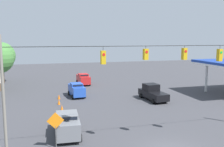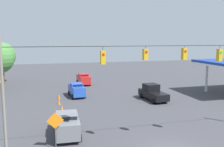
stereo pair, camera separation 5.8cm
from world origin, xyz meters
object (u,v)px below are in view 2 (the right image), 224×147
Objects in this scene: traffic_cone_third at (64,115)px; tree_horizon_right at (2,56)px; sedan_red_withflow_deep at (83,79)px; traffic_cone_farthest at (59,97)px; traffic_cone_second at (66,123)px; traffic_cone_fifth at (59,102)px; traffic_cone_fourth at (62,108)px; work_zone_sign at (55,123)px; overhead_signal_span at (165,77)px; sedan_blue_withflow_far at (77,90)px; pickup_truck_black_oncoming_far at (153,93)px; traffic_cone_nearest at (68,135)px; sedan_grey_parked_shoulder at (67,124)px.

tree_horizon_right reaches higher than traffic_cone_third.
traffic_cone_farthest is at bearing 63.56° from sedan_red_withflow_deep.
traffic_cone_fifth is at bearing -88.97° from traffic_cone_second.
traffic_cone_third is at bearing -89.44° from traffic_cone_second.
work_zone_sign is at bearing 83.20° from traffic_cone_fourth.
overhead_signal_span is 19.20m from sedan_blue_withflow_far.
pickup_truck_black_oncoming_far is at bearing -138.19° from work_zone_sign.
pickup_truck_black_oncoming_far is 12.46m from traffic_cone_fifth.
overhead_signal_span is 4.35× the size of pickup_truck_black_oncoming_far.
traffic_cone_third and traffic_cone_fourth have the same top height.
pickup_truck_black_oncoming_far reaches higher than traffic_cone_nearest.
sedan_red_withflow_deep is at bearing -86.01° from overhead_signal_span.
pickup_truck_black_oncoming_far is at bearing -141.99° from sedan_grey_parked_shoulder.
traffic_cone_second is 11.20m from traffic_cone_farthest.
pickup_truck_black_oncoming_far is 12.82m from traffic_cone_farthest.
traffic_cone_nearest is at bearing 86.25° from sedan_grey_parked_shoulder.
sedan_blue_withflow_far is 7.18m from traffic_cone_fourth.
overhead_signal_span is at bearing 103.47° from sedan_blue_withflow_far.
traffic_cone_second and traffic_cone_third have the same top height.
traffic_cone_farthest is at bearing -90.49° from traffic_cone_fourth.
traffic_cone_nearest is 5.68m from traffic_cone_third.
traffic_cone_fifth is at bearing -94.69° from work_zone_sign.
traffic_cone_second is 1.00× the size of traffic_cone_third.
work_zone_sign is 0.37× the size of tree_horizon_right.
overhead_signal_span reaches higher than sedan_red_withflow_deep.
traffic_cone_fourth is at bearing 89.51° from traffic_cone_farthest.
sedan_red_withflow_deep is 21.85m from traffic_cone_second.
traffic_cone_nearest is 0.09× the size of tree_horizon_right.
traffic_cone_second is 0.24× the size of work_zone_sign.
overhead_signal_span is 8.95m from work_zone_sign.
pickup_truck_black_oncoming_far is 15.64m from sedan_red_withflow_deep.
traffic_cone_nearest is at bearing 77.89° from sedan_red_withflow_deep.
overhead_signal_span is 34.11× the size of traffic_cone_second.
traffic_cone_fourth is (6.95, -11.53, -5.05)m from overhead_signal_span.
traffic_cone_second and traffic_cone_fourth have the same top height.
traffic_cone_fourth and traffic_cone_farthest have the same top height.
traffic_cone_fifth is 0.24× the size of work_zone_sign.
tree_horizon_right is at bearing -42.55° from pickup_truck_black_oncoming_far.
sedan_red_withflow_deep is 6.62× the size of traffic_cone_farthest.
sedan_blue_withflow_far is at bearing -26.05° from pickup_truck_black_oncoming_far.
traffic_cone_third is at bearing 110.69° from tree_horizon_right.
pickup_truck_black_oncoming_far reaches higher than traffic_cone_second.
traffic_cone_nearest is (7.10, -3.11, -5.05)m from overhead_signal_span.
work_zone_sign reaches higher than pickup_truck_black_oncoming_far.
tree_horizon_right is (9.25, -27.12, 4.76)m from traffic_cone_second.
sedan_red_withflow_deep is at bearing -116.44° from traffic_cone_farthest.
traffic_cone_fourth is 2.91m from traffic_cone_fifth.
traffic_cone_farthest is (-0.19, -2.84, 0.00)m from traffic_cone_fifth.
traffic_cone_second is (12.26, 7.38, -0.64)m from pickup_truck_black_oncoming_far.
sedan_grey_parked_shoulder is 2.40m from traffic_cone_second.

